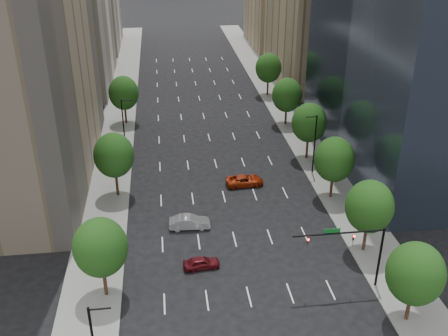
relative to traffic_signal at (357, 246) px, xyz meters
name	(u,v)px	position (x,y,z in m)	size (l,w,h in m)	color
sidewalk_left	(111,169)	(-26.03, 30.00, -5.10)	(6.00, 200.00, 0.15)	slate
sidewalk_right	(316,158)	(4.97, 30.00, -5.10)	(6.00, 200.00, 0.15)	slate
midrise_cream_left	(70,0)	(-35.53, 73.00, 12.33)	(14.00, 30.00, 35.00)	beige
filler_left	(91,14)	(-35.53, 106.00, 3.83)	(14.00, 26.00, 18.00)	beige
parking_tan_right	(312,10)	(14.47, 70.00, 9.83)	(14.00, 30.00, 30.00)	#8C7759
filler_right	(277,15)	(14.47, 103.00, 2.83)	(14.00, 26.00, 16.00)	#8C7759
tree_right_0	(415,274)	(3.47, -5.00, 0.22)	(5.20, 5.20, 8.39)	#382316
tree_right_1	(369,207)	(3.47, 6.00, 0.58)	(5.20, 5.20, 8.75)	#382316
tree_right_2	(334,159)	(3.47, 18.00, 0.43)	(5.20, 5.20, 8.61)	#382316
tree_right_3	(309,123)	(3.47, 30.00, 0.72)	(5.20, 5.20, 8.89)	#382316
tree_right_4	(287,95)	(3.47, 44.00, 0.29)	(5.20, 5.20, 8.46)	#382316
tree_right_5	(268,68)	(3.47, 60.00, 0.58)	(5.20, 5.20, 8.75)	#382316
tree_left_0	(100,247)	(-24.53, 2.00, 0.58)	(5.20, 5.20, 8.75)	#382316
tree_left_1	(114,155)	(-24.53, 22.00, 0.79)	(5.20, 5.20, 8.97)	#382316
tree_left_2	(124,93)	(-24.53, 48.00, 0.50)	(5.20, 5.20, 8.68)	#382316
streetlight_rn	(314,143)	(2.91, 25.00, -0.33)	(1.70, 0.20, 9.00)	black
streetlight_ln	(124,125)	(-23.96, 35.00, -0.33)	(1.70, 0.20, 9.00)	black
traffic_signal	(357,246)	(0.00, 0.00, 0.00)	(9.12, 0.40, 7.38)	black
car_maroon	(201,263)	(-14.79, 5.17, -4.51)	(1.57, 3.90, 1.33)	#4F0D12
car_silver	(190,222)	(-15.54, 13.03, -4.37)	(1.71, 4.89, 1.61)	#A1A1A6
car_red_far	(245,180)	(-7.27, 22.80, -4.45)	(2.40, 5.21, 1.45)	#96260A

